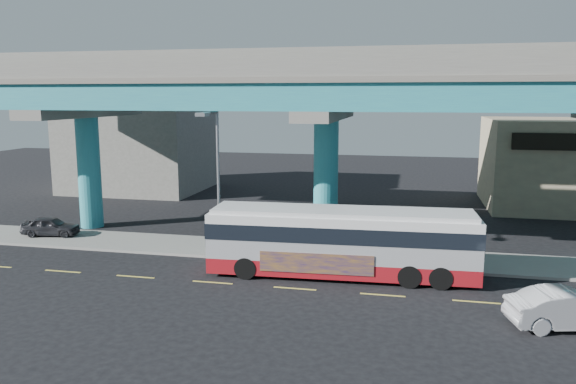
% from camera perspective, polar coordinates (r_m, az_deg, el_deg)
% --- Properties ---
extents(ground, '(120.00, 120.00, 0.00)m').
position_cam_1_polar(ground, '(26.51, 0.83, -9.57)').
color(ground, black).
rests_on(ground, ground).
extents(sidewalk, '(70.00, 4.00, 0.15)m').
position_cam_1_polar(sidewalk, '(31.64, 2.84, -6.22)').
color(sidewalk, gray).
rests_on(sidewalk, ground).
extents(lane_markings, '(58.00, 0.12, 0.01)m').
position_cam_1_polar(lane_markings, '(26.23, 0.70, -9.77)').
color(lane_markings, '#D8C64C').
rests_on(lane_markings, ground).
extents(viaduct, '(52.00, 12.40, 11.70)m').
position_cam_1_polar(viaduct, '(34.00, 4.00, 10.34)').
color(viaduct, teal).
rests_on(viaduct, ground).
extents(building_concrete, '(12.00, 10.00, 9.00)m').
position_cam_1_polar(building_concrete, '(54.74, -14.89, 4.92)').
color(building_concrete, gray).
rests_on(building_concrete, ground).
extents(transit_bus, '(13.16, 3.44, 3.35)m').
position_cam_1_polar(transit_bus, '(27.61, 5.49, -4.85)').
color(transit_bus, maroon).
rests_on(transit_bus, ground).
extents(sedan, '(3.73, 5.34, 1.51)m').
position_cam_1_polar(sedan, '(24.29, 26.68, -10.58)').
color(sedan, '#B1B1B6').
rests_on(sedan, ground).
extents(parked_car, '(2.63, 3.97, 1.19)m').
position_cam_1_polar(parked_car, '(38.09, -22.97, -3.22)').
color(parked_car, '#2C2C31').
rests_on(parked_car, sidewalk).
extents(street_lamp, '(0.50, 2.59, 7.98)m').
position_cam_1_polar(street_lamp, '(29.92, -7.49, 3.04)').
color(street_lamp, gray).
rests_on(street_lamp, sidewalk).
extents(stop_sign, '(0.75, 0.42, 2.79)m').
position_cam_1_polar(stop_sign, '(29.61, 18.25, -3.61)').
color(stop_sign, gray).
rests_on(stop_sign, sidewalk).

